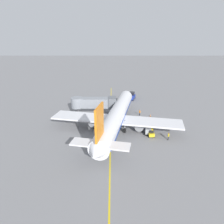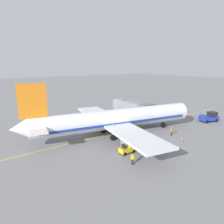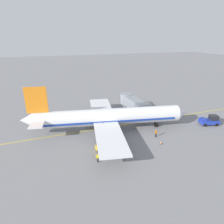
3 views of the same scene
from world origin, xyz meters
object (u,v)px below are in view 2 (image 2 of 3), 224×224
jet_bridge (131,107)px  pushback_tractor (209,117)px  baggage_tug_lead (127,149)px  baggage_cart_second_in_train (128,145)px  ground_crew_wing_walker (133,158)px  parked_airliner (116,119)px  baggage_cart_front (145,143)px  safety_cone_nose_left (182,139)px  ground_crew_loader (172,131)px

jet_bridge → pushback_tractor: (11.84, 14.72, -2.35)m
baggage_tug_lead → baggage_cart_second_in_train: 0.87m
baggage_tug_lead → ground_crew_wing_walker: size_ratio=1.49×
parked_airliner → pushback_tractor: size_ratio=7.65×
jet_bridge → baggage_cart_front: 17.24m
baggage_cart_second_in_train → parked_airliner: bearing=156.7°
jet_bridge → pushback_tractor: bearing=51.2°
jet_bridge → safety_cone_nose_left: jet_bridge is taller
pushback_tractor → baggage_cart_second_in_train: 27.10m
pushback_tractor → safety_cone_nose_left: size_ratio=8.22×
parked_airliner → pushback_tractor: 24.79m
parked_airliner → safety_cone_nose_left: parked_airliner is taller
ground_crew_loader → baggage_tug_lead: bearing=-85.7°
pushback_tractor → baggage_tug_lead: bearing=-86.3°
baggage_cart_front → safety_cone_nose_left: size_ratio=5.03×
parked_airliner → baggage_tug_lead: bearing=-26.0°
baggage_cart_front → baggage_cart_second_in_train: same height
ground_crew_wing_walker → jet_bridge: bearing=138.6°
pushback_tractor → baggage_tug_lead: pushback_tractor is taller
jet_bridge → baggage_cart_front: jet_bridge is taller
baggage_cart_front → ground_crew_loader: bearing=98.6°
ground_crew_wing_walker → ground_crew_loader: bearing=106.8°
baggage_tug_lead → ground_crew_loader: 12.16m
baggage_cart_second_in_train → ground_crew_wing_walker: size_ratio=1.76×
safety_cone_nose_left → ground_crew_wing_walker: bearing=-84.2°
baggage_cart_second_in_train → ground_crew_wing_walker: bearing=-34.2°
baggage_cart_front → safety_cone_nose_left: baggage_cart_front is taller
jet_bridge → baggage_cart_front: bearing=-34.5°
jet_bridge → baggage_cart_front: size_ratio=4.17×
baggage_cart_second_in_train → safety_cone_nose_left: (2.48, 10.79, -0.66)m
baggage_cart_second_in_train → safety_cone_nose_left: bearing=77.0°
pushback_tractor → ground_crew_loader: bearing=-86.7°
baggage_cart_front → ground_crew_wing_walker: ground_crew_wing_walker is taller
parked_airliner → pushback_tractor: parked_airliner is taller
ground_crew_wing_walker → ground_crew_loader: (-4.25, 14.08, 0.00)m
ground_crew_wing_walker → safety_cone_nose_left: bearing=95.8°
pushback_tractor → baggage_cart_front: pushback_tractor is taller
ground_crew_loader → baggage_cart_front: bearing=-81.4°
ground_crew_wing_walker → baggage_cart_front: bearing=118.8°
baggage_cart_second_in_train → ground_crew_loader: ground_crew_loader is taller
jet_bridge → baggage_cart_front: (14.06, -9.67, -2.50)m
baggage_cart_second_in_train → ground_crew_loader: (-0.40, 11.46, 0.00)m
jet_bridge → ground_crew_wing_walker: jet_bridge is taller
parked_airliner → baggage_cart_front: parked_airliner is taller
jet_bridge → baggage_tug_lead: jet_bridge is taller
parked_airliner → jet_bridge: parked_airliner is taller
pushback_tractor → ground_crew_loader: size_ratio=2.87×
pushback_tractor → ground_crew_wing_walker: pushback_tractor is taller
baggage_cart_front → baggage_cart_second_in_train: (-0.93, -2.69, 0.00)m
parked_airliner → ground_crew_loader: bearing=51.6°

